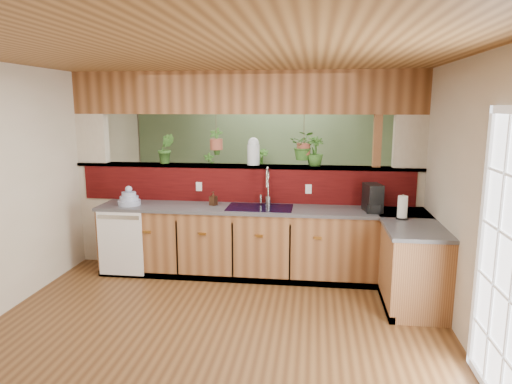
# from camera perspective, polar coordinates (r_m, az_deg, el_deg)

# --- Properties ---
(ground) EXTENTS (4.60, 7.00, 0.01)m
(ground) POSITION_cam_1_polar(r_m,az_deg,el_deg) (5.14, -3.74, -14.11)
(ground) COLOR brown
(ground) RESTS_ON ground
(ceiling) EXTENTS (4.60, 7.00, 0.01)m
(ceiling) POSITION_cam_1_polar(r_m,az_deg,el_deg) (4.69, -4.14, 16.12)
(ceiling) COLOR brown
(ceiling) RESTS_ON ground
(wall_back) EXTENTS (4.60, 0.02, 2.60)m
(wall_back) POSITION_cam_1_polar(r_m,az_deg,el_deg) (8.17, 0.86, 4.70)
(wall_back) COLOR beige
(wall_back) RESTS_ON ground
(wall_left) EXTENTS (0.02, 7.00, 2.60)m
(wall_left) POSITION_cam_1_polar(r_m,az_deg,el_deg) (5.66, -27.43, 0.80)
(wall_left) COLOR beige
(wall_left) RESTS_ON ground
(wall_right) EXTENTS (0.02, 7.00, 2.60)m
(wall_right) POSITION_cam_1_polar(r_m,az_deg,el_deg) (4.86, 23.76, -0.36)
(wall_right) COLOR beige
(wall_right) RESTS_ON ground
(pass_through_partition) EXTENTS (4.60, 0.21, 2.60)m
(pass_through_partition) POSITION_cam_1_polar(r_m,az_deg,el_deg) (6.07, -1.16, 1.55)
(pass_through_partition) COLOR beige
(pass_through_partition) RESTS_ON ground
(pass_through_ledge) EXTENTS (4.60, 0.21, 0.04)m
(pass_through_ledge) POSITION_cam_1_polar(r_m,az_deg,el_deg) (6.05, -1.44, 3.24)
(pass_through_ledge) COLOR brown
(pass_through_ledge) RESTS_ON ground
(header_beam) EXTENTS (4.60, 0.15, 0.55)m
(header_beam) POSITION_cam_1_polar(r_m,az_deg,el_deg) (6.00, -1.49, 12.32)
(header_beam) COLOR brown
(header_beam) RESTS_ON ground
(sage_backwall) EXTENTS (4.55, 0.02, 2.55)m
(sage_backwall) POSITION_cam_1_polar(r_m,az_deg,el_deg) (8.15, 0.85, 4.69)
(sage_backwall) COLOR #58704D
(sage_backwall) RESTS_ON ground
(countertop) EXTENTS (4.14, 1.52, 0.90)m
(countertop) POSITION_cam_1_polar(r_m,az_deg,el_deg) (5.71, 6.25, -6.77)
(countertop) COLOR brown
(countertop) RESTS_ON ground
(dishwasher) EXTENTS (0.58, 0.03, 0.82)m
(dishwasher) POSITION_cam_1_polar(r_m,az_deg,el_deg) (6.01, -16.62, -6.19)
(dishwasher) COLOR white
(dishwasher) RESTS_ON ground
(navy_sink) EXTENTS (0.82, 0.50, 0.18)m
(navy_sink) POSITION_cam_1_polar(r_m,az_deg,el_deg) (5.75, 0.48, -2.72)
(navy_sink) COLOR black
(navy_sink) RESTS_ON countertop
(french_door) EXTENTS (0.06, 1.02, 2.16)m
(french_door) POSITION_cam_1_polar(r_m,az_deg,el_deg) (3.71, 28.62, -7.98)
(french_door) COLOR white
(french_door) RESTS_ON ground
(faucet) EXTENTS (0.22, 0.22, 0.50)m
(faucet) POSITION_cam_1_polar(r_m,az_deg,el_deg) (5.82, 1.44, 0.95)
(faucet) COLOR #B7B7B2
(faucet) RESTS_ON countertop
(dish_stack) EXTENTS (0.29, 0.29, 0.25)m
(dish_stack) POSITION_cam_1_polar(r_m,az_deg,el_deg) (6.08, -15.57, -0.86)
(dish_stack) COLOR #99A4C6
(dish_stack) RESTS_ON countertop
(soap_dispenser) EXTENTS (0.11, 0.11, 0.18)m
(soap_dispenser) POSITION_cam_1_polar(r_m,az_deg,el_deg) (5.87, -5.36, -0.81)
(soap_dispenser) COLOR #3D2416
(soap_dispenser) RESTS_ON countertop
(coffee_maker) EXTENTS (0.18, 0.30, 0.34)m
(coffee_maker) POSITION_cam_1_polar(r_m,az_deg,el_deg) (5.66, 14.39, -0.85)
(coffee_maker) COLOR black
(coffee_maker) RESTS_ON countertop
(paper_towel) EXTENTS (0.13, 0.13, 0.28)m
(paper_towel) POSITION_cam_1_polar(r_m,az_deg,el_deg) (5.39, 17.83, -1.90)
(paper_towel) COLOR black
(paper_towel) RESTS_ON countertop
(glass_jar) EXTENTS (0.16, 0.16, 0.36)m
(glass_jar) POSITION_cam_1_polar(r_m,az_deg,el_deg) (6.01, -0.32, 5.12)
(glass_jar) COLOR silver
(glass_jar) RESTS_ON pass_through_ledge
(ledge_plant_left) EXTENTS (0.26, 0.24, 0.40)m
(ledge_plant_left) POSITION_cam_1_polar(r_m,az_deg,el_deg) (6.27, -11.19, 5.33)
(ledge_plant_left) COLOR #305F21
(ledge_plant_left) RESTS_ON pass_through_ledge
(ledge_plant_right) EXTENTS (0.26, 0.26, 0.38)m
(ledge_plant_right) POSITION_cam_1_polar(r_m,az_deg,el_deg) (5.95, 7.38, 5.06)
(ledge_plant_right) COLOR #305F21
(ledge_plant_right) RESTS_ON pass_through_ledge
(hanging_plant_a) EXTENTS (0.21, 0.17, 0.47)m
(hanging_plant_a) POSITION_cam_1_polar(r_m,az_deg,el_deg) (6.07, -5.00, 7.36)
(hanging_plant_a) COLOR brown
(hanging_plant_a) RESTS_ON header_beam
(hanging_plant_b) EXTENTS (0.38, 0.35, 0.51)m
(hanging_plant_b) POSITION_cam_1_polar(r_m,az_deg,el_deg) (5.94, 6.00, 7.32)
(hanging_plant_b) COLOR brown
(hanging_plant_b) RESTS_ON header_beam
(shelving_console) EXTENTS (1.45, 0.61, 0.94)m
(shelving_console) POSITION_cam_1_polar(r_m,az_deg,el_deg) (8.13, -3.14, -1.06)
(shelving_console) COLOR black
(shelving_console) RESTS_ON ground
(shelf_plant_a) EXTENTS (0.22, 0.17, 0.37)m
(shelf_plant_a) POSITION_cam_1_polar(r_m,az_deg,el_deg) (8.10, -5.89, 3.57)
(shelf_plant_a) COLOR #305F21
(shelf_plant_a) RESTS_ON shelving_console
(shelf_plant_b) EXTENTS (0.28, 0.28, 0.46)m
(shelf_plant_b) POSITION_cam_1_polar(r_m,az_deg,el_deg) (7.94, 0.67, 3.77)
(shelf_plant_b) COLOR #305F21
(shelf_plant_b) RESTS_ON shelving_console
(floor_plant) EXTENTS (0.74, 0.64, 0.82)m
(floor_plant) POSITION_cam_1_polar(r_m,az_deg,el_deg) (7.04, 6.54, -3.73)
(floor_plant) COLOR #305F21
(floor_plant) RESTS_ON ground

